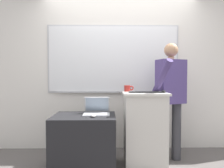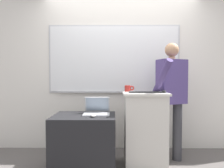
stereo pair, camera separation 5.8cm
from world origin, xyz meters
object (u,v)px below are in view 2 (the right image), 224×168
Objects in this scene: side_desk at (84,142)px; person_presenter at (172,94)px; laptop at (97,109)px; wireless_keyboard at (145,92)px; computer_mouse_by_laptop at (93,116)px; lectern_podium at (145,129)px; computer_mouse_by_keyboard at (164,92)px; coffee_mug at (128,88)px.

side_desk is 0.48× the size of person_presenter.
wireless_keyboard reaches higher than laptop.
side_desk is 0.40m from computer_mouse_by_laptop.
side_desk is (-0.80, -0.13, -0.14)m from lectern_podium.
computer_mouse_by_keyboard is at bearing 12.02° from computer_mouse_by_laptop.
side_desk is 0.45m from laptop.
lectern_podium is at bearing -39.65° from coffee_mug.
person_presenter is 3.94× the size of wireless_keyboard.
computer_mouse_by_keyboard reaches higher than wireless_keyboard.
side_desk is at bearing -150.23° from laptop.
wireless_keyboard is at bearing 15.00° from computer_mouse_by_laptop.
lectern_podium is 0.62m from person_presenter.
person_presenter is at bearing -5.54° from coffee_mug.
lectern_podium is at bearing 169.28° from computer_mouse_by_keyboard.
laptop is 0.92m from computer_mouse_by_keyboard.
coffee_mug reaches higher than side_desk.
wireless_keyboard is (0.64, -0.02, 0.23)m from laptop.
lectern_podium is 0.56m from computer_mouse_by_keyboard.
lectern_podium is at bearing 176.96° from person_presenter.
person_presenter is 1.07m from laptop.
computer_mouse_by_laptop is (-0.67, -0.18, -0.28)m from wireless_keyboard.
computer_mouse_by_keyboard is (1.04, 0.08, 0.65)m from side_desk.
side_desk is 2.34× the size of laptop.
person_presenter is 0.23m from computer_mouse_by_keyboard.
computer_mouse_by_keyboard reaches higher than side_desk.
coffee_mug is (0.46, 0.42, 0.31)m from computer_mouse_by_laptop.
computer_mouse_by_laptop is 0.70m from coffee_mug.
side_desk is 0.95m from coffee_mug.
person_presenter is at bearing 8.63° from laptop.
lectern_podium is 2.32× the size of wireless_keyboard.
computer_mouse_by_laptop is (-0.03, -0.20, -0.04)m from laptop.
person_presenter is 0.61m from coffee_mug.
wireless_keyboard is 0.25m from computer_mouse_by_keyboard.
person_presenter is at bearing 24.38° from wireless_keyboard.
side_desk is 8.00× the size of computer_mouse_by_keyboard.
computer_mouse_by_laptop is at bearing -165.00° from wireless_keyboard.
lectern_podium is at bearing 84.81° from wireless_keyboard.
wireless_keyboard reaches higher than side_desk.
person_presenter reaches higher than side_desk.
coffee_mug reaches higher than computer_mouse_by_laptop.
side_desk is 1.36m from person_presenter.
computer_mouse_by_laptop is at bearing -160.29° from lectern_podium.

